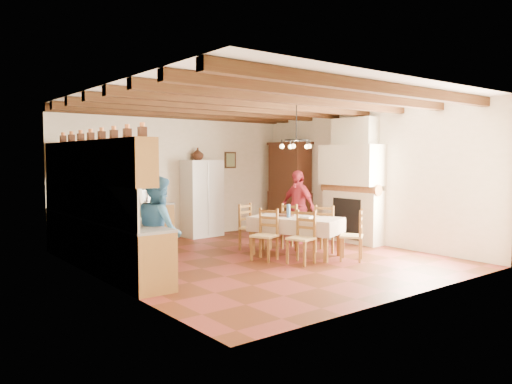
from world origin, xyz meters
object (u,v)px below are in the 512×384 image
dining_table (296,221)px  chair_end_far (252,227)px  chair_left_near (301,237)px  microwave (148,196)px  hutch (289,187)px  chair_end_near (351,235)px  chair_right_near (327,228)px  chair_right_far (294,226)px  refrigerator (200,198)px  chair_left_far (264,235)px  person_woman_blue (159,230)px  person_woman_red (298,206)px  person_man (136,213)px

dining_table → chair_end_far: 1.05m
chair_left_near → microwave: size_ratio=1.64×
hutch → chair_end_near: 3.81m
chair_right_near → chair_end_near: bearing=137.2°
chair_right_near → chair_right_far: size_ratio=1.00×
refrigerator → dining_table: bearing=-90.7°
chair_left_near → chair_right_far: (0.91, 1.19, 0.00)m
chair_left_far → person_woman_blue: person_woman_blue is taller
dining_table → chair_left_far: size_ratio=2.01×
person_woman_red → chair_left_near: bearing=-43.3°
refrigerator → chair_end_far: refrigerator is taller
chair_left_near → hutch: bearing=126.3°
chair_right_far → person_man: 3.49m
dining_table → person_woman_red: person_woman_red is taller
chair_end_far → microwave: 2.56m
chair_left_far → chair_end_far: bearing=133.3°
chair_left_far → microwave: size_ratio=1.64×
chair_left_near → person_man: size_ratio=0.49×
chair_end_far → person_woman_red: person_woman_red is taller
chair_right_near → chair_right_far: bearing=1.0°
dining_table → chair_left_near: (-0.45, -0.63, -0.19)m
dining_table → chair_end_far: (-0.34, 0.97, -0.19)m
chair_left_near → person_woman_red: bearing=123.9°
chair_right_near → chair_end_near: 0.96m
refrigerator → chair_left_far: size_ratio=1.93×
hutch → chair_end_far: hutch is taller
chair_right_far → chair_end_far: (-0.80, 0.42, 0.00)m
chair_left_near → chair_end_far: same height
hutch → person_woman_blue: size_ratio=1.40×
refrigerator → chair_left_far: refrigerator is taller
hutch → chair_right_near: size_ratio=2.40×
hutch → chair_end_far: bearing=-145.0°
refrigerator → hutch: size_ratio=0.80×
chair_end_near → person_woman_blue: bearing=-46.9°
dining_table → person_woman_red: (1.04, 1.07, 0.14)m
chair_left_near → chair_right_far: bearing=127.5°
chair_right_far → chair_left_far: bearing=102.1°
chair_left_far → microwave: (-0.87, 3.08, 0.58)m
person_woman_red → chair_right_far: bearing=-50.3°
hutch → chair_left_far: size_ratio=2.40×
person_man → dining_table: bearing=-94.5°
microwave → person_woman_blue: bearing=-118.9°
chair_left_near → person_woman_red: (1.49, 1.71, 0.34)m
chair_left_near → chair_right_near: 1.34m
refrigerator → chair_end_near: bearing=-85.1°
chair_left_near → microwave: (-1.19, 3.72, 0.58)m
chair_left_near → chair_end_near: size_ratio=1.00×
chair_right_far → microwave: bearing=28.2°
hutch → chair_left_far: hutch is taller
dining_table → chair_right_near: 0.80m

